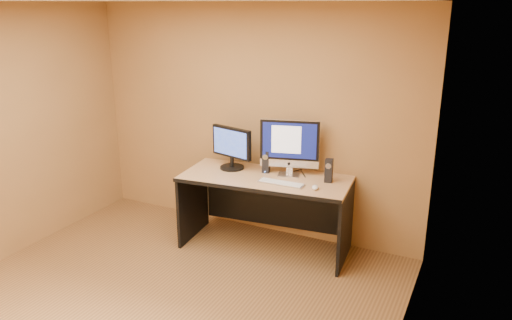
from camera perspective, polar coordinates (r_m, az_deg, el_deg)
The scene contains 12 objects.
floor at distance 4.64m, azimuth -11.96°, elevation -16.71°, with size 4.00×4.00×0.00m, color brown.
walls at distance 4.06m, azimuth -13.11°, elevation -1.34°, with size 4.00×4.00×2.60m, color olive, non-canonical shape.
ceiling at distance 3.86m, azimuth -14.49°, elevation 17.26°, with size 4.00×4.00×0.00m, color white.
desk at distance 5.43m, azimuth 1.06°, elevation -6.04°, with size 1.78×0.78×0.82m, color tan, non-canonical shape.
imac at distance 5.25m, azimuth 3.81°, elevation 1.43°, with size 0.63×0.23×0.61m, color silver, non-canonical shape.
second_monitor at distance 5.48m, azimuth -2.79°, elevation 1.36°, with size 0.53×0.27×0.47m, color black, non-canonical shape.
speaker_left at distance 5.38m, azimuth 1.16°, elevation -0.17°, with size 0.08×0.08×0.24m, color black, non-canonical shape.
speaker_right at distance 5.14m, azimuth 8.32°, elevation -1.20°, with size 0.08×0.08×0.24m, color black, non-canonical shape.
keyboard at distance 5.08m, azimuth 2.88°, elevation -2.64°, with size 0.48×0.13×0.02m, color #B0AFB4.
mouse at distance 4.96m, azimuth 6.78°, elevation -3.11°, with size 0.06×0.11×0.04m, color silver.
cable_a at distance 5.39m, azimuth 5.38°, elevation -1.52°, with size 0.01×0.01×0.24m, color black.
cable_b at distance 5.46m, azimuth 4.50°, elevation -1.26°, with size 0.01×0.01×0.20m, color black.
Camera 1 is at (2.47, -2.96, 2.58)m, focal length 35.00 mm.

